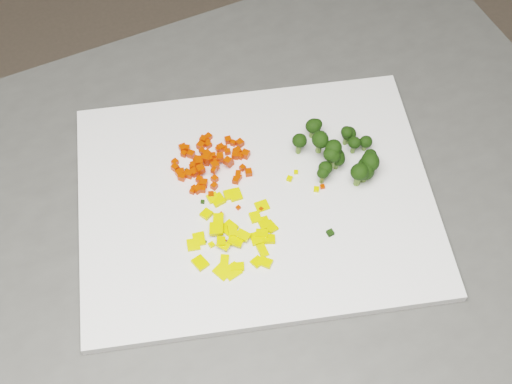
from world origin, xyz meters
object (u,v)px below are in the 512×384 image
object	(u,v)px
carrot_pile	(212,160)
counter_block	(233,354)
broccoli_pile	(333,152)
cutting_board	(256,199)
pepper_pile	(234,230)

from	to	relation	value
carrot_pile	counter_block	bearing A→B (deg)	-98.09
counter_block	broccoli_pile	bearing A→B (deg)	13.05
counter_block	carrot_pile	world-z (taller)	carrot_pile
counter_block	carrot_pile	xyz separation A→B (m)	(0.01, 0.08, 0.48)
carrot_pile	broccoli_pile	world-z (taller)	broccoli_pile
cutting_board	pepper_pile	xyz separation A→B (m)	(-0.04, -0.04, 0.01)
carrot_pile	broccoli_pile	bearing A→B (deg)	-18.10
counter_block	carrot_pile	bearing A→B (deg)	81.91
counter_block	broccoli_pile	size ratio (longest dim) A/B	8.70
cutting_board	carrot_pile	distance (m)	0.08
carrot_pile	broccoli_pile	distance (m)	0.15
pepper_pile	broccoli_pile	size ratio (longest dim) A/B	0.97
cutting_board	carrot_pile	size ratio (longest dim) A/B	4.50
counter_block	cutting_board	world-z (taller)	cutting_board
pepper_pile	counter_block	bearing A→B (deg)	110.02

